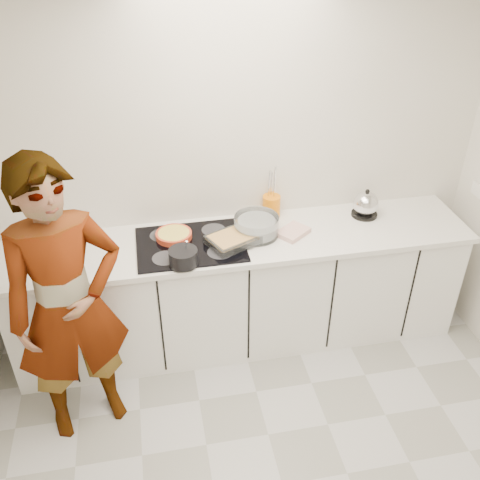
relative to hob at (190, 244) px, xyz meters
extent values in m
cube|color=white|center=(0.35, -1.26, 1.68)|extent=(3.60, 3.20, 0.00)
cube|color=silver|center=(0.35, 0.34, 0.38)|extent=(3.60, 0.00, 2.60)
cube|color=white|center=(2.14, 0.07, 0.15)|extent=(0.02, 0.15, 0.09)
cube|color=white|center=(0.35, 0.02, -0.48)|extent=(3.20, 0.58, 0.87)
cube|color=white|center=(0.35, 0.02, -0.03)|extent=(3.24, 0.64, 0.04)
cube|color=black|center=(0.00, 0.00, 0.00)|extent=(0.72, 0.54, 0.01)
cylinder|color=#C83F22|center=(-0.10, 0.09, 0.03)|extent=(0.32, 0.32, 0.04)
cylinder|color=#E2C94E|center=(-0.10, 0.09, 0.04)|extent=(0.28, 0.28, 0.01)
cylinder|color=black|center=(-0.07, -0.22, 0.06)|extent=(0.19, 0.19, 0.10)
cylinder|color=silver|center=(-0.05, -0.20, 0.10)|extent=(0.03, 0.07, 0.16)
cube|color=silver|center=(0.28, -0.05, 0.04)|extent=(0.39, 0.35, 0.06)
cube|color=tan|center=(0.28, -0.05, 0.06)|extent=(0.35, 0.30, 0.02)
cylinder|color=silver|center=(0.46, 0.04, 0.06)|extent=(0.38, 0.38, 0.14)
cylinder|color=white|center=(0.46, 0.04, 0.04)|extent=(0.32, 0.32, 0.07)
cube|color=white|center=(0.72, 0.00, 0.01)|extent=(0.27, 0.25, 0.04)
cylinder|color=black|center=(1.30, 0.15, 0.00)|extent=(0.25, 0.25, 0.02)
sphere|color=silver|center=(1.30, 0.15, 0.09)|extent=(0.24, 0.24, 0.18)
sphere|color=black|center=(1.30, 0.15, 0.19)|extent=(0.04, 0.04, 0.03)
cylinder|color=orange|center=(0.63, 0.28, 0.07)|extent=(0.16, 0.16, 0.16)
imported|color=white|center=(-0.76, -0.53, 0.01)|extent=(0.78, 0.63, 1.86)
camera|label=1|loc=(-0.24, -3.00, 2.01)|focal=40.00mm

